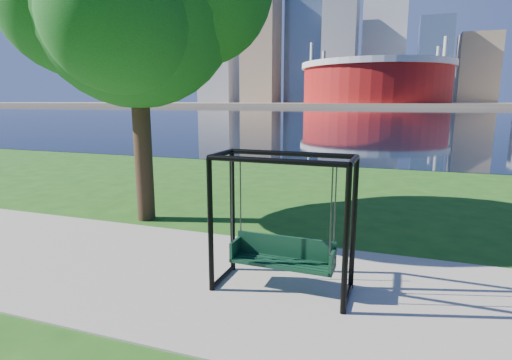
% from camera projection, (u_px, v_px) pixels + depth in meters
% --- Properties ---
extents(ground, '(900.00, 900.00, 0.00)m').
position_uv_depth(ground, '(257.00, 271.00, 6.92)').
color(ground, '#1E5114').
rests_on(ground, ground).
extents(path, '(120.00, 4.00, 0.03)m').
position_uv_depth(path, '(247.00, 283.00, 6.46)').
color(path, '#9E937F').
rests_on(path, ground).
extents(river, '(900.00, 180.00, 0.02)m').
position_uv_depth(river, '(387.00, 113.00, 101.48)').
color(river, black).
rests_on(river, ground).
extents(far_bank, '(900.00, 228.00, 2.00)m').
position_uv_depth(far_bank, '(393.00, 104.00, 290.40)').
color(far_bank, '#937F60').
rests_on(far_bank, ground).
extents(stadium, '(83.00, 83.00, 32.00)m').
position_uv_depth(stadium, '(375.00, 81.00, 225.24)').
color(stadium, maroon).
rests_on(stadium, far_bank).
extents(skyline, '(392.00, 66.00, 96.50)m').
position_uv_depth(skyline, '(391.00, 57.00, 297.45)').
color(skyline, gray).
rests_on(skyline, far_bank).
extents(swing, '(2.11, 0.95, 2.14)m').
position_uv_depth(swing, '(283.00, 226.00, 6.05)').
color(swing, black).
rests_on(swing, ground).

